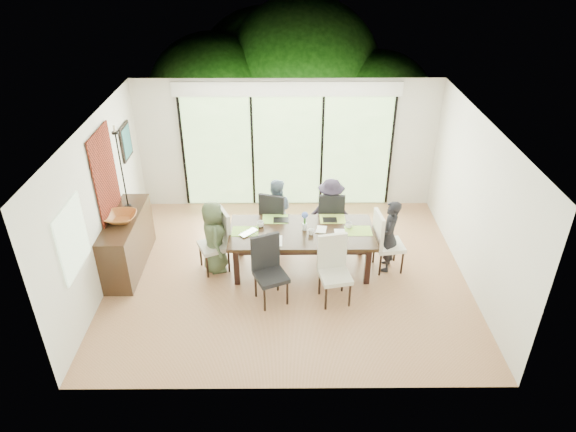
{
  "coord_description": "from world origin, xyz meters",
  "views": [
    {
      "loc": [
        -0.05,
        -7.14,
        5.31
      ],
      "look_at": [
        0.0,
        0.25,
        1.0
      ],
      "focal_mm": 32.0,
      "sensor_mm": 36.0,
      "label": 1
    }
  ],
  "objects_px": {
    "chair_near_right": "(335,272)",
    "chair_near_left": "(271,272)",
    "laptop": "(251,234)",
    "person_far_right": "(330,212)",
    "chair_far_left": "(276,216)",
    "cup_a": "(260,224)",
    "person_far_left": "(276,212)",
    "cup_b": "(311,232)",
    "chair_far_right": "(330,216)",
    "table_top": "(302,233)",
    "chair_right_end": "(390,241)",
    "sideboard": "(128,242)",
    "bowl": "(121,218)",
    "chair_left_end": "(213,242)",
    "vase": "(305,226)",
    "cup_c": "(349,225)",
    "person_left_end": "(214,237)",
    "person_right_end": "(389,236)"
  },
  "relations": [
    {
      "from": "person_far_left",
      "to": "chair_far_right",
      "type": "bearing_deg",
      "value": -179.16
    },
    {
      "from": "chair_left_end",
      "to": "cup_b",
      "type": "height_order",
      "value": "chair_left_end"
    },
    {
      "from": "person_far_left",
      "to": "vase",
      "type": "relative_size",
      "value": 10.75
    },
    {
      "from": "table_top",
      "to": "person_left_end",
      "type": "distance_m",
      "value": 1.48
    },
    {
      "from": "person_far_left",
      "to": "cup_b",
      "type": "relative_size",
      "value": 12.9
    },
    {
      "from": "cup_c",
      "to": "sideboard",
      "type": "xyz_separation_m",
      "value": [
        -3.79,
        0.0,
        -0.32
      ]
    },
    {
      "from": "chair_right_end",
      "to": "chair_near_left",
      "type": "relative_size",
      "value": 1.0
    },
    {
      "from": "table_top",
      "to": "chair_right_end",
      "type": "height_order",
      "value": "chair_right_end"
    },
    {
      "from": "chair_left_end",
      "to": "sideboard",
      "type": "height_order",
      "value": "chair_left_end"
    },
    {
      "from": "chair_left_end",
      "to": "cup_c",
      "type": "xyz_separation_m",
      "value": [
        2.3,
        0.1,
        0.25
      ]
    },
    {
      "from": "chair_far_left",
      "to": "chair_near_right",
      "type": "relative_size",
      "value": 1.0
    },
    {
      "from": "chair_right_end",
      "to": "chair_near_left",
      "type": "bearing_deg",
      "value": 105.93
    },
    {
      "from": "chair_far_left",
      "to": "cup_a",
      "type": "xyz_separation_m",
      "value": [
        -0.25,
        -0.7,
        0.25
      ]
    },
    {
      "from": "chair_right_end",
      "to": "bowl",
      "type": "height_order",
      "value": "chair_right_end"
    },
    {
      "from": "person_left_end",
      "to": "sideboard",
      "type": "distance_m",
      "value": 1.52
    },
    {
      "from": "laptop",
      "to": "person_far_right",
      "type": "bearing_deg",
      "value": -13.35
    },
    {
      "from": "chair_near_left",
      "to": "bowl",
      "type": "distance_m",
      "value": 2.68
    },
    {
      "from": "table_top",
      "to": "chair_near_left",
      "type": "xyz_separation_m",
      "value": [
        -0.5,
        -0.87,
        -0.17
      ]
    },
    {
      "from": "chair_far_left",
      "to": "person_right_end",
      "type": "xyz_separation_m",
      "value": [
        1.93,
        -0.85,
        0.1
      ]
    },
    {
      "from": "sideboard",
      "to": "bowl",
      "type": "relative_size",
      "value": 3.36
    },
    {
      "from": "person_left_end",
      "to": "cup_c",
      "type": "distance_m",
      "value": 2.29
    },
    {
      "from": "chair_near_right",
      "to": "cup_a",
      "type": "relative_size",
      "value": 8.87
    },
    {
      "from": "table_top",
      "to": "cup_b",
      "type": "xyz_separation_m",
      "value": [
        0.15,
        -0.1,
        0.08
      ]
    },
    {
      "from": "person_far_left",
      "to": "cup_b",
      "type": "height_order",
      "value": "person_far_left"
    },
    {
      "from": "chair_right_end",
      "to": "vase",
      "type": "bearing_deg",
      "value": 80.45
    },
    {
      "from": "laptop",
      "to": "chair_far_left",
      "type": "bearing_deg",
      "value": 20.22
    },
    {
      "from": "person_far_left",
      "to": "person_far_right",
      "type": "height_order",
      "value": "same"
    },
    {
      "from": "chair_right_end",
      "to": "person_far_right",
      "type": "xyz_separation_m",
      "value": [
        -0.95,
        0.83,
        0.1
      ]
    },
    {
      "from": "chair_left_end",
      "to": "person_far_right",
      "type": "xyz_separation_m",
      "value": [
        2.05,
        0.83,
        0.1
      ]
    },
    {
      "from": "person_left_end",
      "to": "person_right_end",
      "type": "relative_size",
      "value": 1.0
    },
    {
      "from": "cup_b",
      "to": "chair_far_left",
      "type": "bearing_deg",
      "value": 122.28
    },
    {
      "from": "cup_a",
      "to": "cup_c",
      "type": "relative_size",
      "value": 1.0
    },
    {
      "from": "chair_near_left",
      "to": "chair_near_right",
      "type": "distance_m",
      "value": 1.0
    },
    {
      "from": "chair_near_right",
      "to": "table_top",
      "type": "bearing_deg",
      "value": 108.52
    },
    {
      "from": "chair_near_left",
      "to": "chair_far_left",
      "type": "bearing_deg",
      "value": 64.58
    },
    {
      "from": "chair_left_end",
      "to": "person_left_end",
      "type": "xyz_separation_m",
      "value": [
        0.02,
        0.0,
        0.1
      ]
    },
    {
      "from": "chair_near_right",
      "to": "person_far_right",
      "type": "relative_size",
      "value": 0.85
    },
    {
      "from": "chair_left_end",
      "to": "laptop",
      "type": "bearing_deg",
      "value": 56.57
    },
    {
      "from": "person_left_end",
      "to": "vase",
      "type": "distance_m",
      "value": 1.54
    },
    {
      "from": "chair_left_end",
      "to": "person_right_end",
      "type": "xyz_separation_m",
      "value": [
        2.98,
        0.0,
        0.1
      ]
    },
    {
      "from": "cup_a",
      "to": "cup_c",
      "type": "bearing_deg",
      "value": -1.91
    },
    {
      "from": "chair_near_right",
      "to": "chair_near_left",
      "type": "bearing_deg",
      "value": 168.64
    },
    {
      "from": "laptop",
      "to": "bowl",
      "type": "xyz_separation_m",
      "value": [
        -2.14,
        0.1,
        0.26
      ]
    },
    {
      "from": "chair_right_end",
      "to": "person_far_left",
      "type": "distance_m",
      "value": 2.12
    },
    {
      "from": "chair_far_right",
      "to": "chair_near_left",
      "type": "height_order",
      "value": "same"
    },
    {
      "from": "person_far_right",
      "to": "cup_a",
      "type": "relative_size",
      "value": 10.4
    },
    {
      "from": "cup_b",
      "to": "chair_far_right",
      "type": "bearing_deg",
      "value": 67.17
    },
    {
      "from": "sideboard",
      "to": "bowl",
      "type": "height_order",
      "value": "bowl"
    },
    {
      "from": "chair_right_end",
      "to": "cup_a",
      "type": "distance_m",
      "value": 2.22
    },
    {
      "from": "laptop",
      "to": "cup_a",
      "type": "relative_size",
      "value": 2.66
    }
  ]
}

